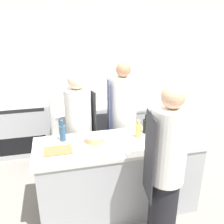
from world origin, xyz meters
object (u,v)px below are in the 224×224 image
Objects in this scene: bottle_vinegar at (191,128)px; stockpot at (79,99)px; chef_at_stove at (79,131)px; chef_at_pass_far at (122,123)px; bottle_olive_oil at (138,130)px; bottle_wine at (180,129)px; chef_at_prep_near at (166,173)px; bowl_mixing_large at (95,138)px; oven_range at (23,127)px; bottle_sauce at (63,133)px; bowl_prep_small at (162,139)px; bottle_cooking_oil at (146,126)px.

stockpot reaches higher than bottle_vinegar.
chef_at_pass_far is at bearing 81.55° from chef_at_stove.
bottle_olive_oil is 0.73× the size of bottle_wine.
chef_at_prep_near is 7.31× the size of bottle_vinegar.
bottle_vinegar is 1.19m from bowl_mixing_large.
bottle_sauce reaches higher than oven_range.
chef_at_pass_far is at bearing 134.59° from bottle_vinegar.
bowl_prep_small is at bearing -60.25° from stockpot.
bottle_wine reaches higher than bottle_olive_oil.
bottle_sauce is 1.18m from bowl_prep_small.
bottle_cooking_oil is 0.94× the size of bottle_sauce.
stockpot is (-0.05, 1.24, 0.09)m from bowl_mixing_large.
bottle_vinegar is 0.95× the size of bowl_prep_small.
bottle_wine is at bearing -35.52° from bottle_cooking_oil.
chef_at_stove is 6.98× the size of bowl_mixing_large.
bowl_prep_small is at bearing -35.72° from bottle_olive_oil.
chef_at_stove is 0.86m from bottle_olive_oil.
chef_at_prep_near is at bearing -72.63° from stockpot.
bowl_mixing_large is (-1.18, 0.12, -0.06)m from bottle_vinegar.
bottle_sauce is (-0.90, 0.12, 0.01)m from bottle_olive_oil.
bottle_cooking_oil is at bearing 46.39° from chef_at_stove.
chef_at_prep_near is 5.73× the size of bottle_wine.
oven_range is 2.80m from bottle_wine.
bottle_wine is 1.18× the size of bottle_sauce.
stockpot is at bearing 47.07° from chef_at_pass_far.
bottle_vinegar is at bearing -38.93° from oven_range.
bottle_olive_oil is 1.40m from stockpot.
chef_at_stove reaches higher than oven_range.
oven_range is 2.40m from bottle_cooking_oil.
oven_range is 3.93× the size of bottle_cooking_oil.
bowl_mixing_large is (0.37, -0.10, -0.07)m from bottle_sauce.
bottle_wine is at bearing -53.34° from stockpot.
oven_range is 4.30× the size of bottle_olive_oil.
bottle_sauce is at bearing 168.87° from bottle_wine.
bottle_wine reaches higher than bowl_mixing_large.
chef_at_stove reaches higher than bowl_mixing_large.
chef_at_stove is at bearing 149.56° from bottle_wine.
bottle_vinegar is (1.31, -0.61, 0.19)m from chef_at_stove.
bottle_vinegar is 0.19m from bottle_wine.
bottle_wine reaches higher than stockpot.
bowl_prep_small is 0.90× the size of stockpot.
chef_at_prep_near is at bearing -96.66° from bottle_cooking_oil.
chef_at_stove is (0.89, -1.17, 0.38)m from oven_range.
bottle_olive_oil reaches higher than oven_range.
chef_at_pass_far reaches higher than bottle_olive_oil.
bottle_cooking_oil is 0.67m from bowl_mixing_large.
oven_range is at bearing 112.82° from bottle_sauce.
bowl_mixing_large is at bearing -174.11° from bottle_cooking_oil.
chef_at_stove is at bearing 154.95° from bottle_vinegar.
chef_at_pass_far is 6.77× the size of bowl_prep_small.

